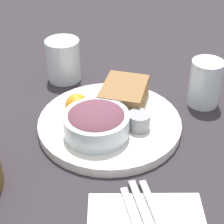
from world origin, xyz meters
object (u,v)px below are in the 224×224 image
dressing_cup (142,121)px  drink_glass (65,60)px  sandwich (126,95)px  water_glass (207,83)px  fork (161,219)px  plate (112,124)px  spoon (139,224)px  salad_bowl (99,122)px  knife (150,221)px

dressing_cup → drink_glass: (0.23, 0.17, 0.02)m
sandwich → water_glass: size_ratio=1.27×
fork → water_glass: size_ratio=1.57×
plate → spoon: 0.26m
fork → spoon: 0.04m
dressing_cup → fork: (-0.22, -0.02, -0.03)m
fork → water_glass: bearing=144.5°
sandwich → salad_bowl: (-0.10, 0.06, 0.01)m
fork → plate: bearing=-176.0°
sandwich → water_glass: water_glass is taller
sandwich → spoon: (-0.31, -0.01, -0.04)m
salad_bowl → knife: (-0.20, -0.08, -0.04)m
plate → knife: (-0.25, -0.06, -0.00)m
fork → knife: same height
sandwich → dressing_cup: sandwich is taller
drink_glass → water_glass: water_glass is taller
salad_bowl → dressing_cup: size_ratio=2.88×
salad_bowl → water_glass: bearing=-60.3°
dressing_cup → water_glass: water_glass is taller
drink_glass → water_glass: (-0.12, -0.33, 0.00)m
salad_bowl → water_glass: 0.28m
fork → water_glass: (0.34, -0.14, 0.05)m
salad_bowl → fork: bearing=-153.1°
sandwich → spoon: sandwich is taller
spoon → knife: bearing=90.0°
plate → sandwich: 0.08m
water_glass → dressing_cup: bearing=127.4°
water_glass → salad_bowl: bearing=119.7°
plate → drink_glass: drink_glass is taller
drink_glass → water_glass: bearing=-109.4°
sandwich → spoon: bearing=-178.4°
drink_glass → spoon: drink_glass is taller
sandwich → dressing_cup: size_ratio=3.02×
fork → spoon: bearing=-90.0°
salad_bowl → drink_glass: (0.25, 0.09, 0.00)m
plate → salad_bowl: bearing=150.4°
sandwich → fork: sandwich is taller
drink_glass → fork: size_ratio=0.62×
salad_bowl → water_glass: water_glass is taller
plate → sandwich: sandwich is taller
fork → knife: 0.02m
drink_glass → knife: (-0.45, -0.17, -0.05)m
knife → spoon: size_ratio=1.17×
spoon → dressing_cup: bearing=162.2°
salad_bowl → water_glass: (0.14, -0.24, 0.00)m
salad_bowl → drink_glass: 0.27m
water_glass → drink_glass: bearing=70.6°
sandwich → drink_glass: bearing=44.7°
spoon → water_glass: water_glass is taller
knife → spoon: same height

